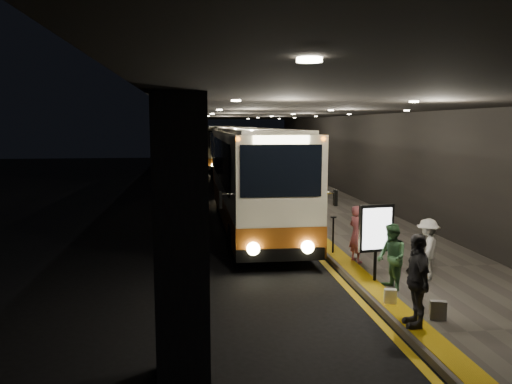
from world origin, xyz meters
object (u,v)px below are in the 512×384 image
passenger_waiting_green (392,257)px  passenger_waiting_white (427,249)px  info_sign (376,230)px  stanchion_post (333,235)px  passenger_waiting_grey (417,280)px  coach_main (254,183)px  coach_second (232,159)px  passenger_boarding (357,234)px  bag_polka (438,310)px  coach_third (219,149)px  bag_plain (390,296)px

passenger_waiting_green → passenger_waiting_white: 1.41m
info_sign → stanchion_post: bearing=87.5°
passenger_waiting_green → passenger_waiting_grey: 2.06m
coach_main → passenger_waiting_green: coach_main is taller
coach_second → stanchion_post: coach_second is taller
passenger_boarding → passenger_waiting_grey: bearing=156.6°
passenger_boarding → bag_polka: (0.25, -4.21, -0.60)m
coach_second → passenger_waiting_white: (3.24, -20.37, -0.86)m
stanchion_post → info_sign: bearing=-84.1°
coach_second → bag_polka: coach_second is taller
bag_polka → coach_second: bearing=95.6°
coach_third → passenger_waiting_grey: 36.55m
bag_polka → bag_plain: bag_polka is taller
passenger_waiting_white → passenger_waiting_green: bearing=-24.4°
coach_third → passenger_waiting_green: 34.55m
bag_polka → bag_plain: size_ratio=1.19×
coach_third → passenger_boarding: bearing=-86.3°
coach_main → coach_third: (0.01, 26.70, 0.01)m
passenger_waiting_green → bag_polka: bearing=6.6°
coach_second → passenger_waiting_grey: bearing=-84.1°
bag_plain → info_sign: (0.23, 1.55, 1.12)m
bag_polka → stanchion_post: size_ratio=0.35×
stanchion_post → passenger_boarding: bearing=-69.0°
passenger_waiting_grey → bag_polka: bearing=118.4°
passenger_waiting_grey → bag_plain: bearing=-172.7°
passenger_boarding → passenger_waiting_grey: passenger_waiting_grey is taller
passenger_boarding → passenger_waiting_white: size_ratio=1.05×
coach_main → passenger_waiting_grey: (1.89, -9.80, -0.72)m
coach_second → bag_plain: bearing=-83.9°
coach_third → info_sign: (2.10, -33.77, -0.35)m
passenger_boarding → passenger_waiting_white: passenger_boarding is taller
info_sign → passenger_waiting_green: bearing=-88.9°
coach_third → bag_plain: bearing=-87.2°
coach_second → passenger_waiting_green: bearing=-82.8°
bag_polka → info_sign: 2.75m
passenger_waiting_white → info_sign: 1.43m
coach_third → bag_plain: 35.40m
passenger_waiting_white → passenger_boarding: bearing=-108.9°
passenger_waiting_grey → stanchion_post: bearing=-172.5°
passenger_waiting_white → coach_second: bearing=-135.8°
passenger_waiting_green → stanchion_post: (-0.40, 3.42, -0.23)m
coach_second → passenger_waiting_grey: (1.68, -23.11, -0.72)m
coach_third → passenger_waiting_green: (2.22, -34.47, -0.85)m
coach_main → coach_third: size_ratio=1.00×
coach_main → passenger_boarding: 5.86m
passenger_boarding → passenger_waiting_white: (1.23, -1.70, -0.04)m
coach_second → coach_third: (-0.20, 13.38, 0.01)m
passenger_waiting_green → passenger_boarding: bearing=179.5°
passenger_waiting_grey → coach_third: bearing=-170.2°
coach_second → passenger_waiting_green: (2.02, -21.09, -0.84)m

